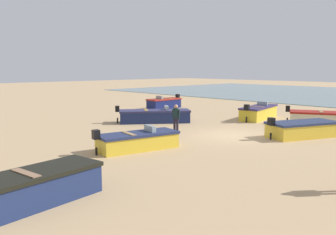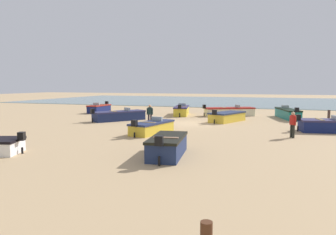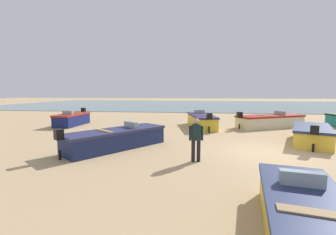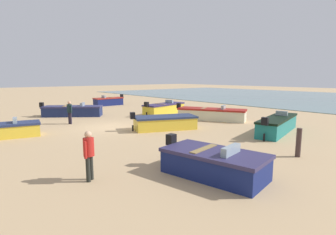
# 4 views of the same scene
# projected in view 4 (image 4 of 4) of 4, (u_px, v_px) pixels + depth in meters

# --- Properties ---
(ground_plane) EXTENTS (160.00, 160.00, 0.00)m
(ground_plane) POSITION_uv_depth(u_px,v_px,m) (110.00, 127.00, 17.60)
(ground_plane) COLOR tan
(tidal_water) EXTENTS (80.00, 36.00, 0.06)m
(tidal_water) POSITION_uv_depth(u_px,v_px,m) (323.00, 99.00, 40.54)
(tidal_water) COLOR gray
(tidal_water) RESTS_ON ground
(boat_teal_0) EXTENTS (2.41, 5.37, 1.25)m
(boat_teal_0) POSITION_uv_depth(u_px,v_px,m) (277.00, 125.00, 15.81)
(boat_teal_0) COLOR #197573
(boat_teal_0) RESTS_ON ground
(boat_yellow_1) EXTENTS (2.10, 4.12, 1.10)m
(boat_yellow_1) POSITION_uv_depth(u_px,v_px,m) (2.00, 130.00, 14.49)
(boat_yellow_1) COLOR gold
(boat_yellow_1) RESTS_ON ground
(boat_yellow_2) EXTENTS (3.01, 4.22, 1.16)m
(boat_yellow_2) POSITION_uv_depth(u_px,v_px,m) (165.00, 122.00, 16.90)
(boat_yellow_2) COLOR gold
(boat_yellow_2) RESTS_ON ground
(boat_yellow_3) EXTENTS (2.26, 4.75, 1.25)m
(boat_yellow_3) POSITION_uv_depth(u_px,v_px,m) (164.00, 109.00, 23.86)
(boat_yellow_3) COLOR gold
(boat_yellow_3) RESTS_ON ground
(boat_navy_5) EXTENTS (3.81, 2.31, 1.18)m
(boat_navy_5) POSITION_uv_depth(u_px,v_px,m) (214.00, 163.00, 8.86)
(boat_navy_5) COLOR navy
(boat_navy_5) RESTS_ON ground
(boat_cream_7) EXTENTS (5.27, 3.76, 1.21)m
(boat_cream_7) POSITION_uv_depth(u_px,v_px,m) (212.00, 114.00, 20.53)
(boat_cream_7) COLOR beige
(boat_cream_7) RESTS_ON ground
(boat_navy_8) EXTENTS (4.06, 4.76, 1.19)m
(boat_navy_8) POSITION_uv_depth(u_px,v_px,m) (73.00, 111.00, 22.52)
(boat_navy_8) COLOR navy
(boat_navy_8) RESTS_ON ground
(boat_navy_9) EXTENTS (1.37, 3.62, 1.23)m
(boat_navy_9) POSITION_uv_depth(u_px,v_px,m) (108.00, 101.00, 31.10)
(boat_navy_9) COLOR navy
(boat_navy_9) RESTS_ON ground
(mooring_post_mid_beach) EXTENTS (0.21, 0.21, 1.21)m
(mooring_post_mid_beach) POSITION_uv_depth(u_px,v_px,m) (299.00, 143.00, 11.00)
(mooring_post_mid_beach) COLOR #402F2C
(mooring_post_mid_beach) RESTS_ON ground
(beach_walker_foreground) EXTENTS (0.54, 0.39, 1.62)m
(beach_walker_foreground) POSITION_uv_depth(u_px,v_px,m) (70.00, 111.00, 18.69)
(beach_walker_foreground) COLOR black
(beach_walker_foreground) RESTS_ON ground
(beach_walker_distant) EXTENTS (0.48, 0.48, 1.62)m
(beach_walker_distant) POSITION_uv_depth(u_px,v_px,m) (89.00, 152.00, 8.41)
(beach_walker_distant) COLOR black
(beach_walker_distant) RESTS_ON ground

